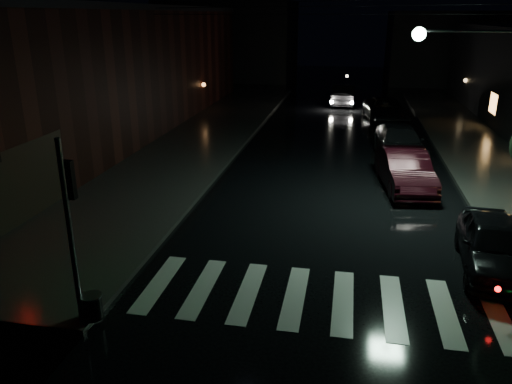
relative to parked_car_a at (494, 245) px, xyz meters
The scene contains 13 objects.
ground 8.20m from the parked_car_a, 158.46° to the right, with size 120.00×120.00×0.00m, color black.
sidewalk_left 16.74m from the parked_car_a, 138.88° to the left, with size 6.00×44.00×0.15m, color #282826.
sidewalk_right 11.28m from the parked_car_a, 77.69° to the left, with size 4.00×44.00×0.15m, color #282826.
building_left 23.68m from the parked_car_a, 146.45° to the left, with size 10.00×36.00×7.00m, color black.
building_far_left 45.66m from the parked_car_a, 112.74° to the left, with size 14.00×10.00×8.00m, color black.
building_far_right 42.57m from the parked_car_a, 81.34° to the left, with size 14.00×10.00×7.00m, color black.
crosswalk 5.29m from the parked_car_a, 151.48° to the right, with size 9.00×3.00×0.01m, color beige.
signal_pole_corner 10.75m from the parked_car_a, 155.41° to the right, with size 0.68×0.61×4.20m.
parked_car_a is the anchor object (origin of this frame).
parked_car_b 6.83m from the parked_car_a, 105.28° to the left, with size 1.67×4.79×1.58m, color black.
parked_car_c 11.53m from the parked_car_a, 98.20° to the left, with size 2.13×5.24×1.52m, color black.
parked_car_d 20.45m from the parked_car_a, 95.05° to the left, with size 2.50×5.42×1.51m, color black.
oncoming_car 26.62m from the parked_car_a, 100.11° to the left, with size 1.66×4.76×1.57m, color black.
Camera 1 is at (3.47, -10.41, 6.70)m, focal length 35.00 mm.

